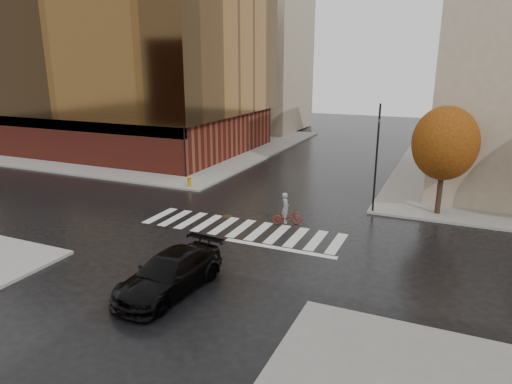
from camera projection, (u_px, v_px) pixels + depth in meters
ground at (237, 231)px, 25.33m from camera, size 120.00×120.00×0.00m
sidewalk_nw at (153, 144)px, 51.93m from camera, size 30.00×30.00×0.15m
crosswalk at (241, 228)px, 25.77m from camera, size 12.00×3.00×0.01m
office_glass at (123, 69)px, 47.41m from camera, size 27.00×19.00×16.00m
building_nw_far at (251, 53)px, 61.27m from camera, size 14.00×12.00×20.00m
tree_ne_a at (445, 144)px, 26.72m from camera, size 3.80×3.80×6.50m
sedan at (170, 274)px, 18.54m from camera, size 2.73×5.62×1.58m
cyclist at (286, 214)px, 26.26m from camera, size 1.76×1.21×1.89m
traffic_light_nw at (184, 127)px, 35.59m from camera, size 0.19×0.16×7.06m
traffic_light_ne at (377, 152)px, 27.36m from camera, size 0.17×0.19×6.58m
fire_hydrant at (189, 181)px, 33.65m from camera, size 0.29×0.29×0.83m
manhole at (227, 216)px, 27.74m from camera, size 0.79×0.79×0.01m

